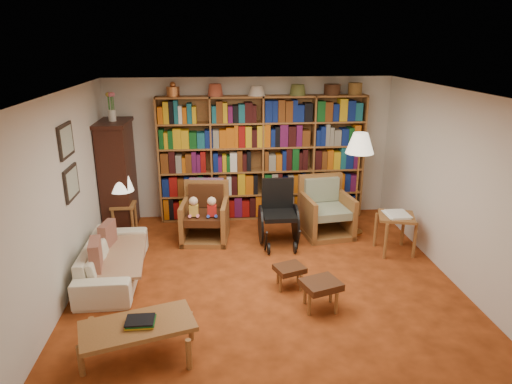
{
  "coord_description": "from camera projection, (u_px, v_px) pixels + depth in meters",
  "views": [
    {
      "loc": [
        -0.64,
        -5.47,
        3.07
      ],
      "look_at": [
        -0.07,
        0.6,
        1.05
      ],
      "focal_mm": 32.0,
      "sensor_mm": 36.0,
      "label": 1
    }
  ],
  "objects": [
    {
      "name": "table_lamp",
      "position": [
        121.0,
        183.0,
        7.31
      ],
      "size": [
        0.39,
        0.39,
        0.52
      ],
      "color": "#B67E3A",
      "rests_on": "side_table_lamp"
    },
    {
      "name": "cushion_left",
      "position": [
        108.0,
        236.0,
        6.45
      ],
      "size": [
        0.18,
        0.39,
        0.37
      ],
      "primitive_type": "cube",
      "rotation": [
        0.0,
        0.0,
        -0.19
      ],
      "color": "maroon",
      "rests_on": "sofa"
    },
    {
      "name": "wall_left",
      "position": [
        64.0,
        198.0,
        5.58
      ],
      "size": [
        0.0,
        5.0,
        5.0
      ],
      "primitive_type": "plane",
      "rotation": [
        1.57,
        0.0,
        1.57
      ],
      "color": "silver",
      "rests_on": "floor"
    },
    {
      "name": "wall_front",
      "position": [
        304.0,
        295.0,
        3.44
      ],
      "size": [
        5.0,
        0.0,
        5.0
      ],
      "primitive_type": "plane",
      "rotation": [
        -1.57,
        0.0,
        0.0
      ],
      "color": "silver",
      "rests_on": "floor"
    },
    {
      "name": "armchair_leather",
      "position": [
        205.0,
        216.0,
        7.41
      ],
      "size": [
        0.81,
        0.86,
        0.93
      ],
      "color": "#9F5B31",
      "rests_on": "floor"
    },
    {
      "name": "wall_right",
      "position": [
        454.0,
        186.0,
        6.02
      ],
      "size": [
        0.0,
        5.0,
        5.0
      ],
      "primitive_type": "plane",
      "rotation": [
        1.57,
        0.0,
        -1.57
      ],
      "color": "silver",
      "rests_on": "floor"
    },
    {
      "name": "wheelchair",
      "position": [
        278.0,
        215.0,
        7.19
      ],
      "size": [
        0.59,
        0.83,
        1.03
      ],
      "color": "black",
      "rests_on": "floor"
    },
    {
      "name": "coffee_table",
      "position": [
        138.0,
        328.0,
        4.57
      ],
      "size": [
        1.23,
        0.86,
        0.44
      ],
      "color": "#9F5B31",
      "rests_on": "floor"
    },
    {
      "name": "sofa",
      "position": [
        114.0,
        259.0,
        6.19
      ],
      "size": [
        1.78,
        0.71,
        0.52
      ],
      "primitive_type": "imported",
      "rotation": [
        0.0,
        0.0,
        1.58
      ],
      "color": "beige",
      "rests_on": "floor"
    },
    {
      "name": "floor",
      "position": [
        266.0,
        279.0,
        6.19
      ],
      "size": [
        5.0,
        5.0,
        0.0
      ],
      "primitive_type": "plane",
      "color": "#AB471A",
      "rests_on": "ground"
    },
    {
      "name": "side_table_lamp",
      "position": [
        124.0,
        213.0,
        7.47
      ],
      "size": [
        0.38,
        0.38,
        0.55
      ],
      "color": "#9F5B31",
      "rests_on": "floor"
    },
    {
      "name": "wall_back",
      "position": [
        250.0,
        148.0,
        8.16
      ],
      "size": [
        5.0,
        0.0,
        5.0
      ],
      "primitive_type": "plane",
      "rotation": [
        1.57,
        0.0,
        0.0
      ],
      "color": "silver",
      "rests_on": "floor"
    },
    {
      "name": "framed_pictures",
      "position": [
        69.0,
        162.0,
        5.75
      ],
      "size": [
        0.03,
        0.52,
        0.97
      ],
      "color": "black",
      "rests_on": "wall_left"
    },
    {
      "name": "sofa_throw",
      "position": [
        117.0,
        257.0,
        6.18
      ],
      "size": [
        0.83,
        1.4,
        0.04
      ],
      "primitive_type": "cube",
      "rotation": [
        0.0,
        0.0,
        0.08
      ],
      "color": "beige",
      "rests_on": "sofa"
    },
    {
      "name": "floor_lamp",
      "position": [
        360.0,
        147.0,
        7.25
      ],
      "size": [
        0.45,
        0.45,
        1.7
      ],
      "color": "#B67E3A",
      "rests_on": "floor"
    },
    {
      "name": "cushion_right",
      "position": [
        96.0,
        259.0,
        5.78
      ],
      "size": [
        0.19,
        0.43,
        0.41
      ],
      "primitive_type": "cube",
      "rotation": [
        0.0,
        0.0,
        0.16
      ],
      "color": "maroon",
      "rests_on": "sofa"
    },
    {
      "name": "side_table_papers",
      "position": [
        396.0,
        221.0,
        6.86
      ],
      "size": [
        0.64,
        0.64,
        0.63
      ],
      "color": "#9F5B31",
      "rests_on": "floor"
    },
    {
      "name": "footstool_b",
      "position": [
        321.0,
        286.0,
        5.43
      ],
      "size": [
        0.53,
        0.49,
        0.37
      ],
      "color": "#432012",
      "rests_on": "floor"
    },
    {
      "name": "armchair_sage",
      "position": [
        325.0,
        212.0,
        7.62
      ],
      "size": [
        0.87,
        0.89,
        0.95
      ],
      "color": "#9F5B31",
      "rests_on": "floor"
    },
    {
      "name": "footstool_a",
      "position": [
        290.0,
        270.0,
        5.92
      ],
      "size": [
        0.44,
        0.41,
        0.31
      ],
      "color": "#432012",
      "rests_on": "floor"
    },
    {
      "name": "curio_cabinet",
      "position": [
        118.0,
        175.0,
        7.59
      ],
      "size": [
        0.5,
        0.95,
        2.4
      ],
      "color": "#36150E",
      "rests_on": "floor"
    },
    {
      "name": "bookshelf",
      "position": [
        262.0,
        155.0,
        8.05
      ],
      "size": [
        3.6,
        0.3,
        2.42
      ],
      "color": "#9F5B31",
      "rests_on": "floor"
    },
    {
      "name": "ceiling",
      "position": [
        267.0,
        92.0,
        5.41
      ],
      "size": [
        5.0,
        5.0,
        0.0
      ],
      "primitive_type": "plane",
      "rotation": [
        3.14,
        0.0,
        0.0
      ],
      "color": "white",
      "rests_on": "wall_back"
    }
  ]
}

